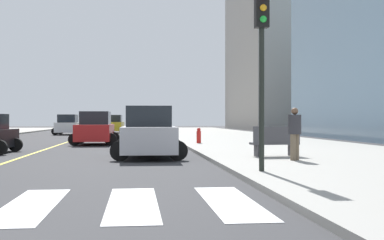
{
  "coord_description": "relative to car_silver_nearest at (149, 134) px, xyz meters",
  "views": [
    {
      "loc": [
        4.56,
        -5.44,
        1.54
      ],
      "look_at": [
        8.35,
        29.44,
        1.48
      ],
      "focal_mm": 48.4,
      "sensor_mm": 36.0,
      "label": 1
    }
  ],
  "objects": [
    {
      "name": "sidewalk_kerb_east",
      "position": [
        7.14,
        4.86,
        -0.88
      ],
      "size": [
        10.0,
        120.0,
        0.15
      ],
      "primitive_type": "cube",
      "color": "#9E9B93",
      "rests_on": "ground"
    },
    {
      "name": "lane_divider_paint",
      "position": [
        -5.06,
        24.86,
        -0.95
      ],
      "size": [
        0.16,
        80.0,
        0.01
      ],
      "primitive_type": "cube",
      "color": "yellow",
      "rests_on": "ground"
    },
    {
      "name": "parking_garage_concrete",
      "position": [
        23.64,
        54.44,
        13.4
      ],
      "size": [
        18.0,
        24.0,
        28.72
      ],
      "primitive_type": "cube",
      "color": "#9E9B93",
      "rests_on": "ground"
    },
    {
      "name": "car_silver_nearest",
      "position": [
        0.0,
        0.0,
        0.0
      ],
      "size": [
        2.91,
        4.62,
        2.05
      ],
      "rotation": [
        0.0,
        0.0,
        3.13
      ],
      "color": "#B7B7BC",
      "rests_on": "ground"
    },
    {
      "name": "car_yellow_second",
      "position": [
        -2.98,
        37.79,
        -0.02
      ],
      "size": [
        2.95,
        4.59,
        2.01
      ],
      "rotation": [
        0.0,
        0.0,
        3.09
      ],
      "color": "gold",
      "rests_on": "ground"
    },
    {
      "name": "car_red_fourth",
      "position": [
        -2.96,
        11.2,
        -0.02
      ],
      "size": [
        2.86,
        4.52,
        2.0
      ],
      "rotation": [
        0.0,
        0.0,
        3.12
      ],
      "color": "red",
      "rests_on": "ground"
    },
    {
      "name": "car_white_fifth",
      "position": [
        -7.16,
        31.47,
        -0.03
      ],
      "size": [
        2.87,
        4.52,
        1.99
      ],
      "rotation": [
        0.0,
        0.0,
        -0.03
      ],
      "color": "silver",
      "rests_on": "ground"
    },
    {
      "name": "traffic_light_near_corner",
      "position": [
        2.83,
        -7.1,
        2.58
      ],
      "size": [
        0.36,
        0.41,
        4.83
      ],
      "rotation": [
        0.0,
        0.0,
        3.14
      ],
      "color": "black",
      "rests_on": "sidewalk_kerb_east"
    },
    {
      "name": "park_bench",
      "position": [
        4.65,
        -1.8,
        -0.27
      ],
      "size": [
        1.84,
        0.71,
        1.12
      ],
      "rotation": [
        0.0,
        0.0,
        1.66
      ],
      "color": "#47474C",
      "rests_on": "sidewalk_kerb_east"
    },
    {
      "name": "pedestrian_waiting_east",
      "position": [
        4.83,
        -3.62,
        0.17
      ],
      "size": [
        0.44,
        0.44,
        1.78
      ],
      "rotation": [
        0.0,
        0.0,
        0.71
      ],
      "color": "brown",
      "rests_on": "sidewalk_kerb_east"
    },
    {
      "name": "fire_hydrant",
      "position": [
        3.12,
        9.13,
        -0.38
      ],
      "size": [
        0.26,
        0.26,
        0.89
      ],
      "color": "red",
      "rests_on": "sidewalk_kerb_east"
    }
  ]
}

